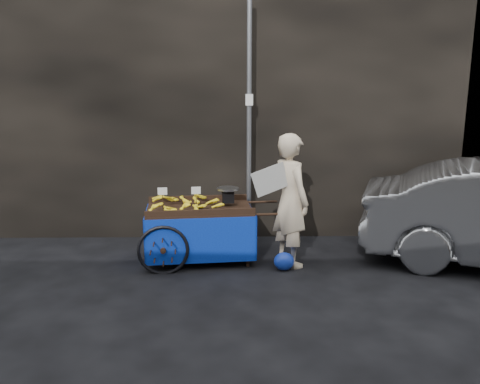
{
  "coord_description": "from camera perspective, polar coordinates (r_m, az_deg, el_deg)",
  "views": [
    {
      "loc": [
        0.01,
        -6.37,
        2.53
      ],
      "look_at": [
        0.14,
        0.5,
        1.05
      ],
      "focal_mm": 35.0,
      "sensor_mm": 36.0,
      "label": 1
    }
  ],
  "objects": [
    {
      "name": "vendor",
      "position": [
        6.84,
        6.15,
        -1.01
      ],
      "size": [
        0.97,
        0.85,
        1.96
      ],
      "rotation": [
        0.0,
        0.0,
        2.08
      ],
      "color": "beige",
      "rests_on": "ground"
    },
    {
      "name": "ground",
      "position": [
        6.85,
        -1.09,
        -9.52
      ],
      "size": [
        80.0,
        80.0,
        0.0
      ],
      "primitive_type": "plane",
      "color": "black",
      "rests_on": "ground"
    },
    {
      "name": "plastic_bag",
      "position": [
        6.84,
        5.38,
        -8.41
      ],
      "size": [
        0.29,
        0.23,
        0.26
      ],
      "primitive_type": "ellipsoid",
      "color": "#1835B6",
      "rests_on": "ground"
    },
    {
      "name": "building_wall",
      "position": [
        8.98,
        1.41,
        11.95
      ],
      "size": [
        13.5,
        2.0,
        5.0
      ],
      "color": "black",
      "rests_on": "ground"
    },
    {
      "name": "banana_cart",
      "position": [
        7.1,
        -5.37,
        -2.59
      ],
      "size": [
        2.26,
        1.23,
        1.18
      ],
      "rotation": [
        0.0,
        0.0,
        0.1
      ],
      "color": "black",
      "rests_on": "ground"
    },
    {
      "name": "street_pole",
      "position": [
        7.69,
        1.11,
        8.25
      ],
      "size": [
        0.12,
        0.1,
        4.0
      ],
      "color": "slate",
      "rests_on": "ground"
    }
  ]
}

